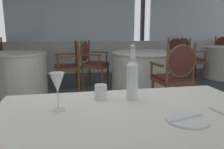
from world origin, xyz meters
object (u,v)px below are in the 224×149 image
Objects in this scene: water_bottle at (132,78)px; wine_glass at (57,83)px; dining_chair_3_0 at (91,60)px; water_tumbler at (101,92)px; dining_chair_0_2 at (71,62)px; dining_chair_3_2 at (173,57)px; dining_chair_2_1 at (189,55)px; side_plate at (187,119)px; dining_chair_3_1 at (176,73)px; dining_chair_2_0 at (223,51)px.

water_bottle is 1.65× the size of wine_glass.
water_tumbler is at bearing -69.29° from dining_chair_3_0.
water_bottle reaches higher than water_tumbler.
water_bottle is at bearing 91.89° from dining_chair_0_2.
dining_chair_2_1 is at bearing 167.55° from dining_chair_3_2.
side_plate is 3.42m from dining_chair_3_0.
dining_chair_3_0 is 0.97× the size of dining_chair_3_1.
water_bottle is 3.64× the size of water_tumbler.
side_plate is 0.20× the size of dining_chair_2_0.
wine_glass is 4.52m from dining_chair_2_1.
side_plate is 0.20× the size of dining_chair_3_2.
wine_glass is 3.22m from dining_chair_3_0.
dining_chair_3_2 is at bearing -31.21° from dining_chair_2_0.
side_plate is 0.21× the size of dining_chair_0_2.
dining_chair_2_1 reaches higher than dining_chair_3_0.
water_tumbler is 3.79m from dining_chair_3_2.
dining_chair_0_2 is 0.96× the size of dining_chair_3_1.
dining_chair_3_1 reaches higher than dining_chair_3_0.
dining_chair_3_0 is at bearing 89.16° from water_bottle.
dining_chair_2_1 is at bearing 34.12° from dining_chair_3_0.
dining_chair_3_0 is 0.97× the size of dining_chair_3_2.
dining_chair_3_2 is (2.20, 0.25, 0.02)m from dining_chair_0_2.
dining_chair_2_0 is 3.92m from dining_chair_3_0.
water_tumbler is (-0.18, 0.04, -0.09)m from water_bottle.
dining_chair_3_2 is at bearing -29.97° from dining_chair_3_1.
water_bottle reaches higher than dining_chair_3_0.
dining_chair_3_0 reaches higher than side_plate.
dining_chair_3_1 is (-2.72, -2.61, 0.00)m from dining_chair_2_0.
dining_chair_0_2 is 0.40m from dining_chair_3_0.
dining_chair_3_0 is at bearing -29.91° from dining_chair_3_2.
water_bottle is 0.33× the size of dining_chair_3_1.
dining_chair_2_0 is 0.99× the size of dining_chair_3_2.
dining_chair_3_0 is (-0.12, 3.41, -0.19)m from side_plate.
dining_chair_0_2 is at bearing -28.62° from dining_chair_3_2.
dining_chair_2_0 is at bearing -51.18° from dining_chair_3_1.
wine_glass is at bearing 83.93° from dining_chair_0_2.
water_bottle is at bearing 115.42° from side_plate.
water_tumbler is at bearing 88.50° from dining_chair_0_2.
water_tumbler is 4.26m from dining_chair_2_1.
dining_chair_3_2 is (1.86, 3.23, -0.31)m from water_bottle.
water_bottle reaches higher than dining_chair_2_1.
side_plate is 2.18× the size of water_tumbler.
dining_chair_2_0 reaches higher than side_plate.
dining_chair_3_0 is (-2.32, -0.37, 0.00)m from dining_chair_2_1.
water_bottle is 4.19m from dining_chair_2_1.
dining_chair_0_2 is (-0.35, 2.98, -0.33)m from water_bottle.
dining_chair_2_0 is at bearing 171.09° from dining_chair_3_2.
side_plate is at bearing -117.52° from dining_chair_2_1.
water_bottle is 5.66m from dining_chair_2_0.
dining_chair_3_1 is at bearing -30.12° from dining_chair_3_0.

